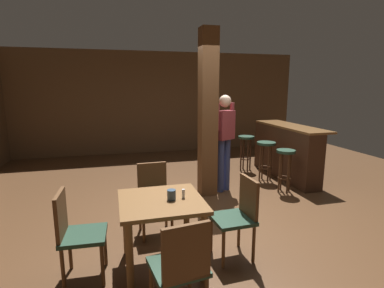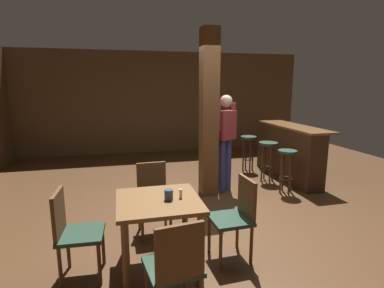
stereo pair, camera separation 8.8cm
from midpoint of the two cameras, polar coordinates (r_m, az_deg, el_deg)
name	(u,v)px [view 1 (the left image)]	position (r m, az deg, el deg)	size (l,w,h in m)	color
ground_plane	(212,213)	(4.60, 3.25, -13.06)	(10.80, 10.80, 0.00)	#4C301C
wall_back	(162,103)	(8.60, -6.12, 7.84)	(8.00, 0.10, 2.80)	brown
pillar	(208,114)	(5.06, 2.55, 5.65)	(0.28, 0.28, 2.80)	brown
dining_table	(161,213)	(3.16, -6.65, -12.85)	(0.84, 0.84, 0.74)	brown
chair_east	(239,213)	(3.39, 8.14, -12.93)	(0.44, 0.44, 0.89)	#1E3828
chair_north	(154,195)	(3.92, -7.91, -9.53)	(0.43, 0.43, 0.89)	#1E3828
chair_west	(75,231)	(3.22, -22.14, -15.05)	(0.44, 0.44, 0.89)	#1E3828
chair_south	(181,266)	(2.51, -3.19, -22.12)	(0.47, 0.47, 0.89)	#1E3828
napkin_cup	(171,195)	(3.07, -4.76, -9.64)	(0.09, 0.09, 0.11)	#33475B
salt_shaker	(183,194)	(3.11, -2.47, -9.42)	(0.03, 0.03, 0.09)	silver
standing_person	(224,136)	(5.29, 5.71, 1.49)	(0.45, 0.33, 1.72)	maroon
bar_counter	(285,151)	(6.45, 16.97, -1.29)	(0.56, 1.98, 1.08)	brown
bar_stool_near	(285,161)	(5.52, 16.92, -3.14)	(0.32, 0.32, 0.77)	#1E3828
bar_stool_mid	(266,152)	(6.09, 13.50, -1.41)	(0.37, 0.37, 0.78)	#1E3828
bar_stool_far	(246,145)	(6.75, 9.88, -0.15)	(0.35, 0.35, 0.78)	#1E3828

